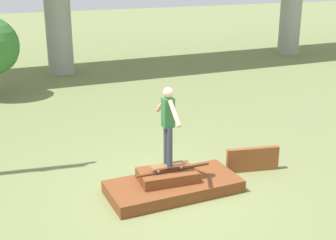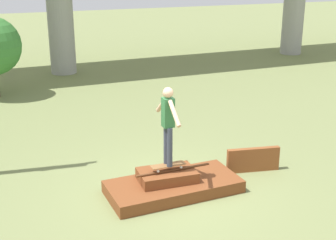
{
  "view_description": "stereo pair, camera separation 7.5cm",
  "coord_description": "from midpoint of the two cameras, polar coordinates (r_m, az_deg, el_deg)",
  "views": [
    {
      "loc": [
        -3.6,
        -8.17,
        4.63
      ],
      "look_at": [
        -0.1,
        0.06,
        1.62
      ],
      "focal_mm": 50.0,
      "sensor_mm": 36.0,
      "label": 1
    },
    {
      "loc": [
        -3.53,
        -8.2,
        4.63
      ],
      "look_at": [
        -0.1,
        0.06,
        1.62
      ],
      "focal_mm": 50.0,
      "sensor_mm": 36.0,
      "label": 2
    }
  ],
  "objects": [
    {
      "name": "ground_plane",
      "position": [
        10.06,
        0.89,
        -8.78
      ],
      "size": [
        80.0,
        80.0,
        0.0
      ],
      "primitive_type": "plane",
      "color": "olive"
    },
    {
      "name": "scrap_pile",
      "position": [
        9.98,
        0.75,
        -7.87
      ],
      "size": [
        2.81,
        1.32,
        0.54
      ],
      "color": "brown",
      "rests_on": "ground_plane"
    },
    {
      "name": "scrap_plank_loose",
      "position": [
        11.08,
        10.52,
        -4.78
      ],
      "size": [
        1.25,
        0.37,
        0.57
      ],
      "color": "brown",
      "rests_on": "ground_plane"
    },
    {
      "name": "skateboard",
      "position": [
        9.81,
        0.22,
        -5.54
      ],
      "size": [
        0.74,
        0.22,
        0.09
      ],
      "color": "brown",
      "rests_on": "scrap_pile"
    },
    {
      "name": "skater",
      "position": [
        9.45,
        0.23,
        -0.1
      ],
      "size": [
        0.22,
        1.17,
        1.67
      ],
      "color": "#383D4C",
      "rests_on": "skateboard"
    }
  ]
}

